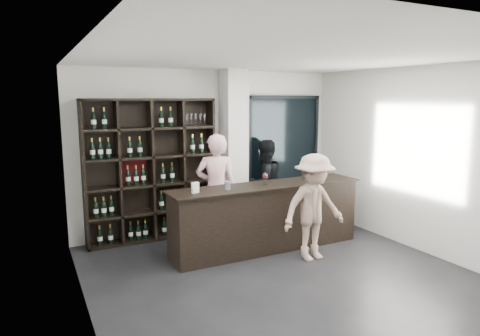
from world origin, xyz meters
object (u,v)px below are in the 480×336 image
taster_pink (216,190)px  customer (314,207)px  taster_black (264,183)px  tasting_counter (267,217)px  wine_shelf (151,170)px

taster_pink → customer: taster_pink is taller
taster_black → customer: 1.83m
taster_black → tasting_counter: bearing=50.2°
taster_pink → taster_black: taster_pink is taller
wine_shelf → customer: (1.90, -1.99, -0.40)m
tasting_counter → taster_black: size_ratio=1.96×
tasting_counter → taster_pink: taster_pink is taller
tasting_counter → customer: size_ratio=2.00×
wine_shelf → taster_black: 2.14m
taster_pink → customer: 1.63m
wine_shelf → customer: 2.78m
wine_shelf → taster_black: size_ratio=1.46×
tasting_counter → customer: 0.84m
taster_pink → customer: size_ratio=1.15×
taster_black → customer: (-0.20, -1.82, -0.02)m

